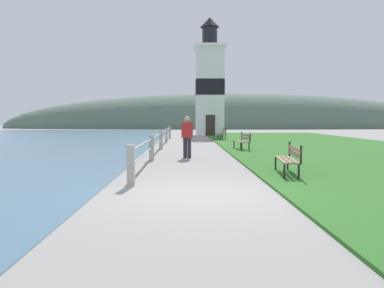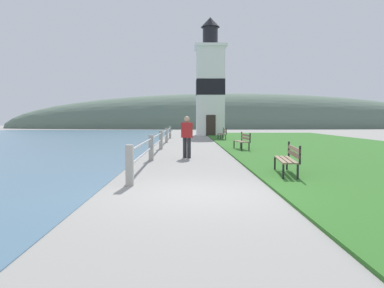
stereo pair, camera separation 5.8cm
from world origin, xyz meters
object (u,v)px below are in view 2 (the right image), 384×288
object	(u,v)px
park_bench_midway	(243,140)
person_strolling	(187,135)
park_bench_far	(223,133)
lighthouse	(210,85)
park_bench_near	(289,157)

from	to	relation	value
park_bench_midway	person_strolling	world-z (taller)	person_strolling
park_bench_far	lighthouse	size ratio (longest dim) A/B	0.16
park_bench_far	person_strolling	xyz separation A→B (m)	(-2.78, -13.17, 0.41)
park_bench_midway	lighthouse	xyz separation A→B (m)	(-0.61, 17.74, 4.41)
park_bench_midway	person_strolling	xyz separation A→B (m)	(-2.90, -3.61, 0.41)
park_bench_near	park_bench_midway	bearing A→B (deg)	-83.25
lighthouse	person_strolling	bearing A→B (deg)	-96.12
person_strolling	park_bench_midway	bearing A→B (deg)	-13.43
park_bench_far	person_strolling	distance (m)	13.46
park_bench_midway	person_strolling	size ratio (longest dim) A/B	0.97
park_bench_far	park_bench_midway	bearing A→B (deg)	88.83
park_bench_far	park_bench_near	bearing A→B (deg)	88.56
park_bench_far	lighthouse	bearing A→B (deg)	-88.42
park_bench_near	park_bench_midway	xyz separation A→B (m)	(-0.02, 8.60, -0.00)
park_bench_midway	park_bench_far	bearing A→B (deg)	-95.74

